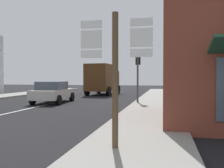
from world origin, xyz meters
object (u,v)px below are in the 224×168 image
at_px(route_sign_post, 115,70).
at_px(delivery_truck, 103,78).
at_px(sedan_far, 53,92).
at_px(traffic_light_near_right, 138,65).

bearing_deg(route_sign_post, delivery_truck, 105.40).
bearing_deg(route_sign_post, sedan_far, 122.51).
bearing_deg(traffic_light_near_right, delivery_truck, 118.76).
bearing_deg(sedan_far, delivery_truck, 81.15).
distance_m(delivery_truck, traffic_light_near_right, 9.36).
xyz_separation_m(sedan_far, route_sign_post, (6.43, -10.09, 1.15)).
bearing_deg(route_sign_post, traffic_light_near_right, 93.47).
height_order(delivery_truck, traffic_light_near_right, traffic_light_near_right).
relative_size(route_sign_post, traffic_light_near_right, 0.92).
xyz_separation_m(sedan_far, delivery_truck, (1.32, 8.47, 0.89)).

